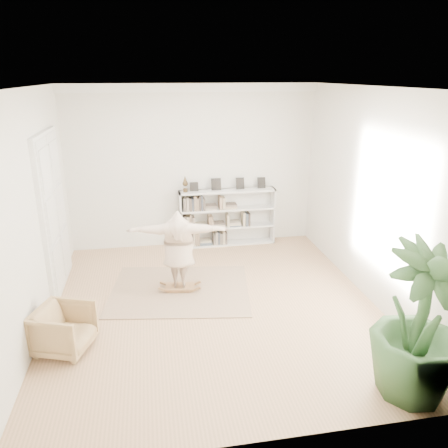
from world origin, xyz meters
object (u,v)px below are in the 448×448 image
at_px(armchair, 64,329).
at_px(person, 179,247).
at_px(rocker_board, 180,287).
at_px(bookshelf, 227,218).
at_px(houseplant, 420,323).

distance_m(armchair, person, 2.40).
bearing_deg(armchair, person, -29.38).
relative_size(armchair, person, 0.42).
bearing_deg(rocker_board, person, 8.54).
distance_m(bookshelf, rocker_board, 2.57).
height_order(armchair, person, person).
relative_size(person, houseplant, 0.90).
relative_size(bookshelf, person, 1.24).
distance_m(bookshelf, armchair, 4.80).
xyz_separation_m(armchair, person, (1.77, 1.54, 0.52)).
relative_size(bookshelf, armchair, 2.96).
distance_m(bookshelf, person, 2.52).
distance_m(armchair, rocker_board, 2.36).
bearing_deg(rocker_board, armchair, -130.43).
xyz_separation_m(bookshelf, houseplant, (1.34, -5.37, 0.35)).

